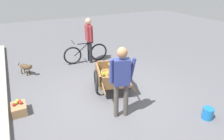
{
  "coord_description": "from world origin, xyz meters",
  "views": [
    {
      "loc": [
        -3.89,
        2.01,
        2.86
      ],
      "look_at": [
        0.16,
        -0.08,
        0.75
      ],
      "focal_mm": 31.67,
      "sensor_mm": 36.0,
      "label": 1
    }
  ],
  "objects_px": {
    "vendor_person": "(122,77)",
    "plastic_bucket": "(208,113)",
    "dog": "(25,67)",
    "cyclist_person": "(89,36)",
    "fruit_cart": "(112,76)",
    "apple_crate": "(19,108)",
    "bicycle": "(86,53)"
  },
  "relations": [
    {
      "from": "vendor_person",
      "to": "cyclist_person",
      "type": "xyz_separation_m",
      "value": [
        3.38,
        -0.58,
        -0.01
      ]
    },
    {
      "from": "apple_crate",
      "to": "vendor_person",
      "type": "bearing_deg",
      "value": -119.57
    },
    {
      "from": "vendor_person",
      "to": "bicycle",
      "type": "bearing_deg",
      "value": -7.27
    },
    {
      "from": "bicycle",
      "to": "apple_crate",
      "type": "height_order",
      "value": "bicycle"
    },
    {
      "from": "cyclist_person",
      "to": "dog",
      "type": "xyz_separation_m",
      "value": [
        -0.11,
        2.27,
        -0.71
      ]
    },
    {
      "from": "vendor_person",
      "to": "cyclist_person",
      "type": "bearing_deg",
      "value": -9.81
    },
    {
      "from": "dog",
      "to": "cyclist_person",
      "type": "bearing_deg",
      "value": -87.33
    },
    {
      "from": "bicycle",
      "to": "apple_crate",
      "type": "distance_m",
      "value": 3.35
    },
    {
      "from": "cyclist_person",
      "to": "fruit_cart",
      "type": "bearing_deg",
      "value": 173.82
    },
    {
      "from": "apple_crate",
      "to": "cyclist_person",
      "type": "bearing_deg",
      "value": -50.07
    },
    {
      "from": "cyclist_person",
      "to": "vendor_person",
      "type": "bearing_deg",
      "value": 170.19
    },
    {
      "from": "bicycle",
      "to": "fruit_cart",
      "type": "bearing_deg",
      "value": 177.61
    },
    {
      "from": "vendor_person",
      "to": "apple_crate",
      "type": "bearing_deg",
      "value": 60.43
    },
    {
      "from": "fruit_cart",
      "to": "plastic_bucket",
      "type": "distance_m",
      "value": 2.49
    },
    {
      "from": "vendor_person",
      "to": "fruit_cart",
      "type": "bearing_deg",
      "value": -17.13
    },
    {
      "from": "cyclist_person",
      "to": "plastic_bucket",
      "type": "distance_m",
      "value": 4.57
    },
    {
      "from": "bicycle",
      "to": "plastic_bucket",
      "type": "bearing_deg",
      "value": -164.18
    },
    {
      "from": "vendor_person",
      "to": "apple_crate",
      "type": "distance_m",
      "value": 2.52
    },
    {
      "from": "bicycle",
      "to": "cyclist_person",
      "type": "distance_m",
      "value": 0.64
    },
    {
      "from": "vendor_person",
      "to": "dog",
      "type": "xyz_separation_m",
      "value": [
        3.27,
        1.69,
        -0.72
      ]
    },
    {
      "from": "dog",
      "to": "plastic_bucket",
      "type": "distance_m",
      "value": 5.42
    },
    {
      "from": "fruit_cart",
      "to": "apple_crate",
      "type": "xyz_separation_m",
      "value": [
        0.07,
        2.39,
        -0.32
      ]
    },
    {
      "from": "plastic_bucket",
      "to": "cyclist_person",
      "type": "bearing_deg",
      "value": 14.0
    },
    {
      "from": "plastic_bucket",
      "to": "vendor_person",
      "type": "bearing_deg",
      "value": 59.57
    },
    {
      "from": "apple_crate",
      "to": "bicycle",
      "type": "bearing_deg",
      "value": -48.25
    },
    {
      "from": "vendor_person",
      "to": "plastic_bucket",
      "type": "xyz_separation_m",
      "value": [
        -0.98,
        -1.67,
        -0.85
      ]
    },
    {
      "from": "fruit_cart",
      "to": "apple_crate",
      "type": "height_order",
      "value": "fruit_cart"
    },
    {
      "from": "plastic_bucket",
      "to": "apple_crate",
      "type": "height_order",
      "value": "apple_crate"
    },
    {
      "from": "fruit_cart",
      "to": "vendor_person",
      "type": "relative_size",
      "value": 1.1
    },
    {
      "from": "dog",
      "to": "apple_crate",
      "type": "height_order",
      "value": "dog"
    },
    {
      "from": "vendor_person",
      "to": "bicycle",
      "type": "relative_size",
      "value": 0.99
    },
    {
      "from": "fruit_cart",
      "to": "bicycle",
      "type": "xyz_separation_m",
      "value": [
        2.3,
        -0.1,
        -0.09
      ]
    }
  ]
}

